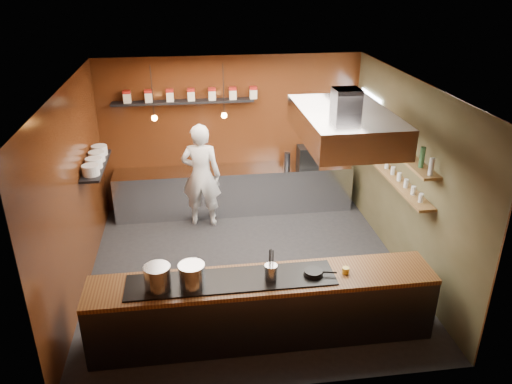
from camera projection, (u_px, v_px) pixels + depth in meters
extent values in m
plane|color=black|center=(248.00, 270.00, 8.07)|extent=(5.00, 5.00, 0.00)
plane|color=#37170A|center=(232.00, 134.00, 9.70)|extent=(5.00, 0.00, 5.00)
plane|color=#37170A|center=(74.00, 195.00, 7.14)|extent=(0.00, 5.00, 5.00)
plane|color=#434026|center=(407.00, 176.00, 7.76)|extent=(0.00, 5.00, 5.00)
plane|color=silver|center=(247.00, 85.00, 6.83)|extent=(5.00, 5.00, 0.00)
plane|color=white|center=(369.00, 121.00, 9.12)|extent=(0.00, 1.00, 1.00)
cube|color=silver|center=(235.00, 190.00, 9.84)|extent=(4.60, 0.65, 0.90)
cube|color=#38383D|center=(263.00, 310.00, 6.45)|extent=(4.40, 0.70, 0.86)
cube|color=brown|center=(263.00, 280.00, 6.26)|extent=(4.40, 0.72, 0.06)
cube|color=black|center=(231.00, 280.00, 6.20)|extent=(2.60, 0.55, 0.02)
cube|color=black|center=(183.00, 102.00, 9.18)|extent=(2.60, 0.26, 0.04)
cube|color=black|center=(96.00, 165.00, 8.04)|extent=(0.30, 1.40, 0.04)
cube|color=olive|center=(393.00, 145.00, 7.84)|extent=(0.26, 2.80, 0.04)
cube|color=olive|center=(389.00, 173.00, 8.03)|extent=(0.26, 2.80, 0.04)
cube|color=#38383D|center=(346.00, 100.00, 6.69)|extent=(0.35, 0.35, 0.30)
cube|color=silver|center=(344.00, 125.00, 6.84)|extent=(1.20, 2.00, 0.40)
cube|color=white|center=(343.00, 139.00, 6.92)|extent=(1.00, 1.80, 0.02)
cylinder|color=black|center=(152.00, 92.00, 8.37)|extent=(0.01, 0.01, 0.90)
sphere|color=orange|center=(154.00, 118.00, 8.56)|extent=(0.10, 0.10, 0.10)
cylinder|color=black|center=(223.00, 90.00, 8.52)|extent=(0.01, 0.01, 0.90)
sphere|color=orange|center=(224.00, 115.00, 8.71)|extent=(0.10, 0.10, 0.10)
cube|color=beige|center=(127.00, 98.00, 9.01)|extent=(0.13, 0.13, 0.17)
cube|color=maroon|center=(127.00, 92.00, 8.96)|extent=(0.13, 0.13, 0.05)
cube|color=beige|center=(149.00, 97.00, 9.06)|extent=(0.13, 0.13, 0.17)
cube|color=maroon|center=(148.00, 91.00, 9.01)|extent=(0.13, 0.13, 0.05)
cube|color=beige|center=(170.00, 97.00, 9.10)|extent=(0.13, 0.13, 0.17)
cube|color=maroon|center=(170.00, 91.00, 9.06)|extent=(0.13, 0.13, 0.05)
cube|color=beige|center=(191.00, 96.00, 9.15)|extent=(0.13, 0.13, 0.17)
cube|color=maroon|center=(191.00, 90.00, 9.10)|extent=(0.14, 0.13, 0.05)
cube|color=beige|center=(212.00, 95.00, 9.20)|extent=(0.13, 0.13, 0.17)
cube|color=maroon|center=(212.00, 89.00, 9.15)|extent=(0.14, 0.13, 0.05)
cube|color=beige|center=(233.00, 95.00, 9.24)|extent=(0.13, 0.13, 0.17)
cube|color=maroon|center=(233.00, 89.00, 9.20)|extent=(0.14, 0.13, 0.05)
cube|color=beige|center=(253.00, 94.00, 9.29)|extent=(0.13, 0.13, 0.17)
cube|color=maroon|center=(253.00, 88.00, 9.25)|extent=(0.14, 0.13, 0.05)
cylinder|color=silver|center=(91.00, 170.00, 7.59)|extent=(0.26, 0.26, 0.16)
cylinder|color=silver|center=(94.00, 163.00, 7.87)|extent=(0.26, 0.26, 0.16)
cylinder|color=silver|center=(97.00, 156.00, 8.14)|extent=(0.26, 0.26, 0.16)
cylinder|color=silver|center=(99.00, 150.00, 8.41)|extent=(0.26, 0.26, 0.16)
cylinder|color=silver|center=(431.00, 167.00, 6.61)|extent=(0.06, 0.06, 0.24)
cylinder|color=#2D5933|center=(422.00, 159.00, 6.87)|extent=(0.06, 0.06, 0.24)
cylinder|color=#8C601E|center=(413.00, 152.00, 7.13)|extent=(0.06, 0.06, 0.24)
cylinder|color=silver|center=(405.00, 145.00, 7.39)|extent=(0.06, 0.06, 0.24)
cylinder|color=#2D5933|center=(397.00, 139.00, 7.65)|extent=(0.06, 0.06, 0.24)
cylinder|color=#8C601E|center=(390.00, 134.00, 7.91)|extent=(0.06, 0.06, 0.24)
cylinder|color=silver|center=(383.00, 128.00, 8.17)|extent=(0.06, 0.06, 0.24)
cylinder|color=#2D5933|center=(377.00, 123.00, 8.43)|extent=(0.06, 0.06, 0.24)
cylinder|color=#8C601E|center=(371.00, 118.00, 8.69)|extent=(0.06, 0.06, 0.24)
cylinder|color=silver|center=(366.00, 114.00, 8.95)|extent=(0.06, 0.06, 0.24)
cylinder|color=silver|center=(421.00, 198.00, 6.96)|extent=(0.07, 0.07, 0.13)
cylinder|color=silver|center=(413.00, 190.00, 7.19)|extent=(0.07, 0.07, 0.13)
cylinder|color=silver|center=(406.00, 183.00, 7.42)|extent=(0.07, 0.07, 0.13)
cylinder|color=silver|center=(399.00, 177.00, 7.65)|extent=(0.07, 0.07, 0.13)
cylinder|color=silver|center=(393.00, 171.00, 7.88)|extent=(0.07, 0.07, 0.13)
cylinder|color=silver|center=(387.00, 165.00, 8.11)|extent=(0.07, 0.07, 0.13)
cylinder|color=silver|center=(381.00, 159.00, 8.34)|extent=(0.07, 0.07, 0.13)
cylinder|color=silver|center=(376.00, 154.00, 8.57)|extent=(0.07, 0.07, 0.13)
cylinder|color=silver|center=(371.00, 149.00, 8.80)|extent=(0.07, 0.07, 0.13)
cylinder|color=silver|center=(366.00, 144.00, 9.03)|extent=(0.07, 0.07, 0.13)
cylinder|color=#B0B3B7|center=(158.00, 278.00, 5.95)|extent=(0.36, 0.36, 0.31)
cylinder|color=silver|center=(192.00, 275.00, 6.00)|extent=(0.38, 0.38, 0.30)
cylinder|color=silver|center=(271.00, 272.00, 6.15)|extent=(0.16, 0.16, 0.21)
cylinder|color=black|center=(313.00, 274.00, 6.28)|extent=(0.25, 0.25, 0.03)
cylinder|color=black|center=(313.00, 272.00, 6.27)|extent=(0.23, 0.23, 0.03)
cylinder|color=black|center=(330.00, 272.00, 6.25)|extent=(0.18, 0.06, 0.02)
cylinder|color=gold|center=(346.00, 270.00, 6.34)|extent=(0.11, 0.11, 0.08)
cube|color=black|center=(308.00, 156.00, 9.74)|extent=(0.39, 0.37, 0.38)
imported|color=white|center=(201.00, 176.00, 9.13)|extent=(0.79, 0.59, 1.96)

